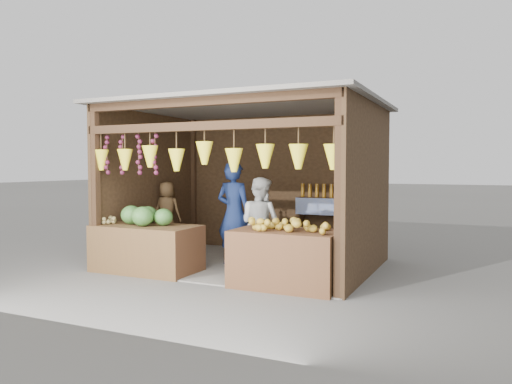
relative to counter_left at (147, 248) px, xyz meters
The scene contains 12 objects.
ground 1.70m from the counter_left, 42.56° to the left, with size 80.00×80.00×0.00m, color #514F49.
stall_structure 2.07m from the counter_left, 42.25° to the left, with size 4.30×3.30×2.66m.
back_shelf 3.35m from the counter_left, 46.65° to the left, with size 1.25×0.32×1.32m.
counter_left is the anchor object (origin of this frame).
counter_right 2.35m from the counter_left, ahead, with size 1.46×0.85×0.78m, color #4B2F19.
stool 1.44m from the counter_left, 111.75° to the left, with size 0.30×0.30×0.28m, color black.
man_standing 1.51m from the counter_left, 43.46° to the left, with size 0.63×0.41×1.72m, color #121F46.
woman_standing 1.83m from the counter_left, 30.49° to the left, with size 0.71×0.56×1.47m, color silver.
vendor_seated 1.49m from the counter_left, 111.75° to the left, with size 0.53×0.34×1.08m, color brown.
melon_pile 0.52m from the counter_left, 147.35° to the left, with size 1.00×0.50×0.32m, color #1E5316, non-canonical shape.
tanfruit_pile 0.79m from the counter_left, behind, with size 0.34×0.40×0.13m, color olive, non-canonical shape.
mango_pile 2.44m from the counter_left, ahead, with size 1.40×0.64×0.22m, color orange, non-canonical shape.
Camera 1 is at (3.56, -7.43, 1.65)m, focal length 35.00 mm.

